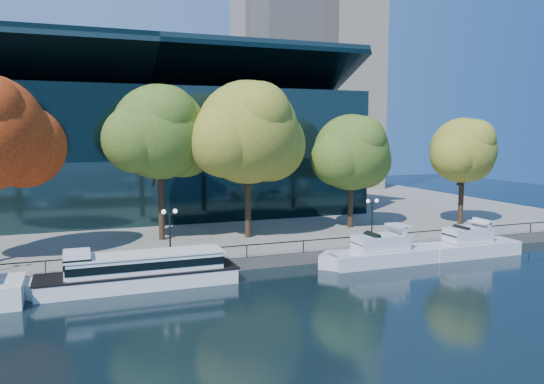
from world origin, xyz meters
name	(u,v)px	position (x,y,z in m)	size (l,w,h in m)	color
ground	(260,279)	(0.00, 0.00, 0.00)	(160.00, 160.00, 0.00)	black
promenade	(174,208)	(0.00, 36.38, 0.50)	(90.00, 67.08, 1.00)	slate
railing	(247,245)	(0.00, 3.25, 1.94)	(88.20, 0.08, 0.99)	black
convention_building	(148,152)	(-4.00, 31.79, 8.51)	(50.00, 24.57, 21.43)	black
office_tower	(305,12)	(28.00, 55.00, 33.02)	(22.50, 22.50, 65.90)	tan
tour_boat	(134,270)	(-9.10, 1.19, 1.24)	(15.31, 3.42, 2.91)	white
cruiser_near	(381,252)	(11.04, 0.79, 1.01)	(11.24, 2.89, 3.26)	silver
cruiser_far	(468,244)	(19.94, 0.66, 1.04)	(10.01, 2.78, 3.27)	silver
tree_2	(162,134)	(-5.15, 12.61, 10.86)	(10.92, 8.95, 14.42)	black
tree_3	(250,135)	(2.78, 10.80, 10.81)	(12.15, 9.96, 14.87)	black
tree_4	(353,154)	(14.58, 12.18, 8.76)	(9.94, 8.15, 11.91)	black
tree_5	(464,152)	(26.95, 9.80, 8.91)	(8.83, 7.24, 11.61)	black
lamp_1	(170,222)	(-5.95, 4.50, 3.98)	(1.26, 0.36, 4.03)	black
lamp_2	(372,210)	(12.36, 4.50, 3.98)	(1.26, 0.36, 4.03)	black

